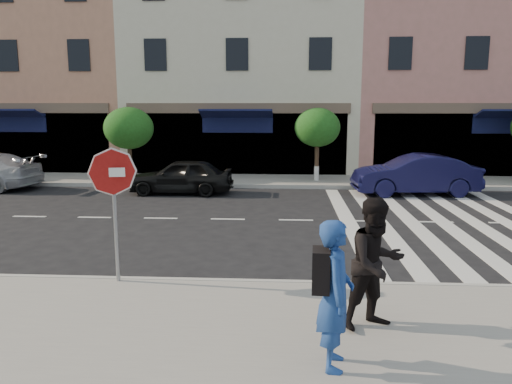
{
  "coord_description": "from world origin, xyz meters",
  "views": [
    {
      "loc": [
        1.66,
        -10.21,
        3.35
      ],
      "look_at": [
        1.02,
        0.76,
        1.4
      ],
      "focal_mm": 35.0,
      "sensor_mm": 36.0,
      "label": 1
    }
  ],
  "objects_px": {
    "car_far_right": "(415,175)",
    "walker": "(376,264)",
    "photographer": "(335,295)",
    "car_far_mid": "(181,176)",
    "stop_sign": "(113,185)"
  },
  "relations": [
    {
      "from": "walker",
      "to": "car_far_mid",
      "type": "distance_m",
      "value": 12.58
    },
    {
      "from": "walker",
      "to": "stop_sign",
      "type": "bearing_deg",
      "value": 131.14
    },
    {
      "from": "stop_sign",
      "to": "photographer",
      "type": "relative_size",
      "value": 1.32
    },
    {
      "from": "photographer",
      "to": "walker",
      "type": "bearing_deg",
      "value": -27.52
    },
    {
      "from": "walker",
      "to": "car_far_right",
      "type": "xyz_separation_m",
      "value": [
        3.53,
        11.74,
        -0.36
      ]
    },
    {
      "from": "car_far_right",
      "to": "photographer",
      "type": "bearing_deg",
      "value": -22.22
    },
    {
      "from": "car_far_mid",
      "to": "car_far_right",
      "type": "bearing_deg",
      "value": 92.28
    },
    {
      "from": "photographer",
      "to": "stop_sign",
      "type": "bearing_deg",
      "value": 56.27
    },
    {
      "from": "car_far_right",
      "to": "walker",
      "type": "bearing_deg",
      "value": -20.83
    },
    {
      "from": "photographer",
      "to": "car_far_right",
      "type": "distance_m",
      "value": 13.56
    },
    {
      "from": "photographer",
      "to": "car_far_right",
      "type": "bearing_deg",
      "value": -14.56
    },
    {
      "from": "stop_sign",
      "to": "car_far_right",
      "type": "distance_m",
      "value": 12.86
    },
    {
      "from": "photographer",
      "to": "car_far_right",
      "type": "relative_size",
      "value": 0.41
    },
    {
      "from": "stop_sign",
      "to": "walker",
      "type": "distance_m",
      "value": 4.71
    },
    {
      "from": "photographer",
      "to": "car_far_mid",
      "type": "distance_m",
      "value": 13.38
    }
  ]
}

